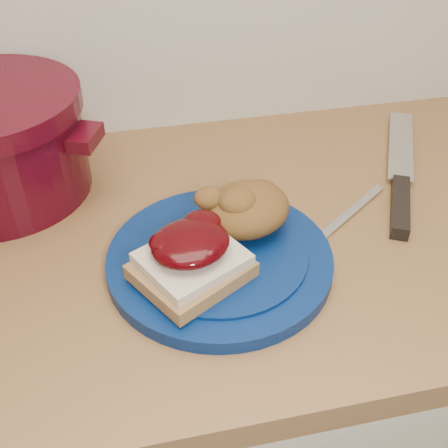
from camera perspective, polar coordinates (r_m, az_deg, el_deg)
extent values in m
cube|color=beige|center=(1.13, -0.70, -19.32)|extent=(4.00, 0.60, 0.86)
cylinder|color=#051D51|center=(0.71, -0.45, -3.66)|extent=(0.37, 0.37, 0.02)
cube|color=olive|center=(0.66, -3.33, -4.74)|extent=(0.16, 0.15, 0.02)
cube|color=beige|center=(0.65, -3.26, -3.52)|extent=(0.14, 0.14, 0.01)
ellipsoid|color=black|center=(0.64, -3.45, -1.93)|extent=(0.12, 0.12, 0.03)
ellipsoid|color=brown|center=(0.72, 2.36, 1.51)|extent=(0.15, 0.14, 0.06)
cube|color=black|center=(0.83, 17.46, 1.73)|extent=(0.08, 0.13, 0.02)
cube|color=silver|center=(0.98, 17.54, 7.77)|extent=(0.13, 0.21, 0.00)
cube|color=silver|center=(0.82, 12.79, 1.24)|extent=(0.14, 0.11, 0.00)
cube|color=#3B0510|center=(0.79, -13.95, 8.53)|extent=(0.05, 0.07, 0.02)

